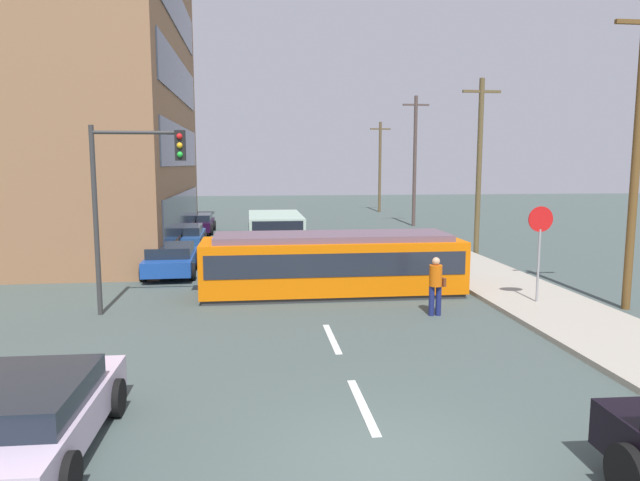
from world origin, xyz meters
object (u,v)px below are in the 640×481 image
(traffic_light_mast, at_px, (130,184))
(utility_pole_distant, at_px, (380,165))
(parked_sedan_far, at_px, (185,236))
(utility_pole_mid, at_px, (479,164))
(streetcar_tram, at_px, (332,263))
(pedestrian_crossing, at_px, (436,283))
(parked_sedan_furthest, at_px, (198,223))
(utility_pole_far, at_px, (415,159))
(stop_sign, at_px, (540,234))
(parked_sedan_mid, at_px, (171,259))
(parked_sedan_near, at_px, (27,416))
(utility_pole_near, at_px, (636,153))
(city_bus, at_px, (275,230))

(traffic_light_mast, height_order, utility_pole_distant, utility_pole_distant)
(parked_sedan_far, relative_size, utility_pole_mid, 0.57)
(streetcar_tram, height_order, pedestrian_crossing, streetcar_tram)
(pedestrian_crossing, relative_size, parked_sedan_furthest, 0.40)
(traffic_light_mast, height_order, utility_pole_mid, utility_pole_mid)
(parked_sedan_far, distance_m, parked_sedan_furthest, 6.69)
(pedestrian_crossing, distance_m, utility_pole_far, 24.14)
(streetcar_tram, bearing_deg, parked_sedan_far, 118.58)
(utility_pole_mid, bearing_deg, stop_sign, -101.60)
(parked_sedan_mid, bearing_deg, utility_pole_mid, 14.47)
(streetcar_tram, height_order, parked_sedan_furthest, streetcar_tram)
(streetcar_tram, bearing_deg, utility_pole_distant, 74.77)
(parked_sedan_near, relative_size, traffic_light_mast, 0.79)
(parked_sedan_near, bearing_deg, utility_pole_mid, 51.79)
(parked_sedan_furthest, xyz_separation_m, utility_pole_near, (14.29, -20.64, 3.94))
(pedestrian_crossing, distance_m, utility_pole_mid, 12.29)
(stop_sign, distance_m, traffic_light_mast, 11.97)
(pedestrian_crossing, xyz_separation_m, traffic_light_mast, (-8.48, 1.20, 2.75))
(city_bus, distance_m, utility_pole_near, 16.17)
(streetcar_tram, distance_m, parked_sedan_near, 11.66)
(stop_sign, bearing_deg, utility_pole_near, -14.49)
(utility_pole_near, height_order, utility_pole_far, utility_pole_far)
(traffic_light_mast, bearing_deg, city_bus, 68.26)
(parked_sedan_far, xyz_separation_m, utility_pole_distant, (14.60, 20.75, 3.49))
(streetcar_tram, height_order, utility_pole_mid, utility_pole_mid)
(parked_sedan_mid, distance_m, stop_sign, 13.33)
(parked_sedan_far, height_order, traffic_light_mast, traffic_light_mast)
(parked_sedan_furthest, bearing_deg, pedestrian_crossing, -67.77)
(pedestrian_crossing, height_order, utility_pole_far, utility_pole_far)
(parked_sedan_near, distance_m, utility_pole_mid, 22.62)
(parked_sedan_mid, distance_m, utility_pole_far, 21.81)
(parked_sedan_far, bearing_deg, parked_sedan_near, -89.77)
(utility_pole_near, relative_size, utility_pole_far, 1.00)
(parked_sedan_near, bearing_deg, traffic_light_mast, 90.49)
(city_bus, xyz_separation_m, pedestrian_crossing, (4.02, -12.38, -0.11))
(pedestrian_crossing, distance_m, parked_sedan_far, 16.38)
(stop_sign, bearing_deg, utility_pole_far, 83.54)
(pedestrian_crossing, bearing_deg, utility_pole_near, 0.49)
(utility_pole_distant, bearing_deg, city_bus, -114.35)
(parked_sedan_near, xyz_separation_m, parked_sedan_furthest, (-0.05, 27.71, -0.00))
(parked_sedan_near, bearing_deg, city_bus, 77.25)
(pedestrian_crossing, bearing_deg, parked_sedan_furthest, 112.23)
(parked_sedan_furthest, bearing_deg, streetcar_tram, -71.43)
(parked_sedan_near, distance_m, traffic_light_mast, 8.77)
(utility_pole_mid, xyz_separation_m, utility_pole_far, (0.52, 12.59, 0.32))
(traffic_light_mast, relative_size, utility_pole_near, 0.61)
(city_bus, height_order, pedestrian_crossing, city_bus)
(city_bus, relative_size, utility_pole_mid, 0.65)
(utility_pole_far, xyz_separation_m, utility_pole_distant, (0.18, 11.63, -0.47))
(pedestrian_crossing, distance_m, parked_sedan_near, 10.95)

